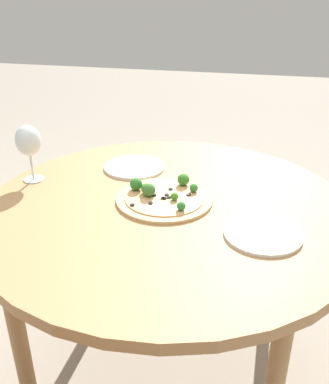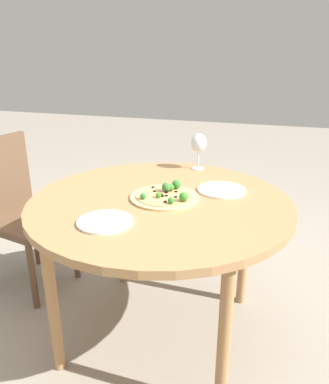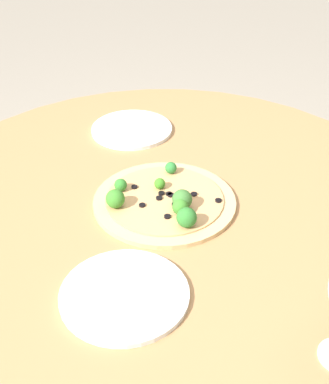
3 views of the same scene
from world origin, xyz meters
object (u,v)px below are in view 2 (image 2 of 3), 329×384
(plate_near, at_px, (222,190))
(plate_far, at_px, (105,222))
(wine_glass, at_px, (199,144))
(pizza, at_px, (166,196))
(chair, at_px, (20,209))

(plate_near, distance_m, plate_far, 0.61)
(wine_glass, height_order, plate_far, wine_glass)
(pizza, height_order, plate_far, pizza)
(plate_near, xyz_separation_m, plate_far, (0.37, 0.48, 0.00))
(chair, distance_m, plate_near, 1.19)
(plate_near, bearing_deg, plate_far, 52.33)
(pizza, distance_m, plate_near, 0.28)
(wine_glass, bearing_deg, pizza, 85.07)
(pizza, distance_m, plate_far, 0.35)
(plate_near, bearing_deg, chair, -0.06)
(chair, height_order, plate_near, chair)
(chair, height_order, plate_far, chair)
(pizza, relative_size, plate_far, 1.43)
(chair, xyz_separation_m, plate_near, (-1.16, 0.00, 0.25))
(chair, relative_size, plate_far, 4.15)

